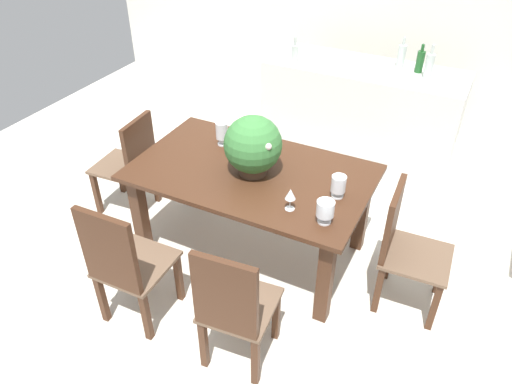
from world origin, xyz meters
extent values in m
plane|color=silver|center=(0.00, 0.00, 0.00)|extent=(7.04, 7.04, 0.00)
cube|color=silver|center=(0.00, 2.60, 1.30)|extent=(6.40, 0.10, 2.60)
cube|color=#422616|center=(0.00, -0.03, 0.75)|extent=(1.75, 1.06, 0.04)
cube|color=#422616|center=(-0.76, -0.45, 0.36)|extent=(0.09, 0.09, 0.73)
cube|color=#422616|center=(0.76, -0.45, 0.36)|extent=(0.09, 0.09, 0.73)
cube|color=#422616|center=(-0.76, 0.39, 0.36)|extent=(0.09, 0.09, 0.73)
cube|color=#422616|center=(0.76, 0.39, 0.36)|extent=(0.09, 0.09, 0.73)
cube|color=#422616|center=(1.46, -0.20, 0.21)|extent=(0.05, 0.05, 0.42)
cube|color=#422616|center=(1.44, 0.16, 0.21)|extent=(0.05, 0.05, 0.42)
cube|color=#422616|center=(1.08, -0.22, 0.21)|extent=(0.05, 0.05, 0.42)
cube|color=#422616|center=(1.07, 0.14, 0.21)|extent=(0.05, 0.05, 0.42)
cube|color=brown|center=(1.26, -0.03, 0.44)|extent=(0.47, 0.46, 0.03)
cube|color=#422616|center=(1.06, -0.04, 0.69)|extent=(0.06, 0.41, 0.49)
cube|color=#422616|center=(-0.22, -0.75, 0.21)|extent=(0.05, 0.05, 0.42)
cube|color=#422616|center=(-0.58, -0.76, 0.21)|extent=(0.05, 0.05, 0.42)
cube|color=#422616|center=(-0.21, -1.14, 0.21)|extent=(0.05, 0.05, 0.42)
cube|color=#422616|center=(-0.57, -1.15, 0.21)|extent=(0.05, 0.05, 0.42)
cube|color=brown|center=(-0.39, -0.95, 0.44)|extent=(0.45, 0.47, 0.03)
cube|color=#422616|center=(-0.39, -1.16, 0.73)|extent=(0.40, 0.05, 0.55)
cube|color=#422616|center=(-1.47, 0.13, 0.21)|extent=(0.05, 0.05, 0.42)
cube|color=#422616|center=(-1.44, -0.22, 0.21)|extent=(0.05, 0.05, 0.42)
cube|color=#422616|center=(-1.08, 0.16, 0.21)|extent=(0.05, 0.05, 0.42)
cube|color=#422616|center=(-1.06, -0.19, 0.21)|extent=(0.05, 0.05, 0.42)
cube|color=brown|center=(-1.26, -0.03, 0.44)|extent=(0.49, 0.46, 0.03)
cube|color=#422616|center=(-1.05, -0.01, 0.69)|extent=(0.07, 0.40, 0.48)
cube|color=#422616|center=(0.55, -0.75, 0.21)|extent=(0.05, 0.05, 0.42)
cube|color=#422616|center=(0.20, -0.78, 0.21)|extent=(0.05, 0.05, 0.42)
cube|color=#422616|center=(0.58, -1.11, 0.21)|extent=(0.05, 0.05, 0.42)
cube|color=#422616|center=(0.24, -1.15, 0.21)|extent=(0.05, 0.05, 0.42)
cube|color=brown|center=(0.39, -0.95, 0.44)|extent=(0.46, 0.48, 0.03)
cube|color=#422616|center=(0.41, -1.15, 0.72)|extent=(0.39, 0.08, 0.54)
cylinder|color=#4C3828|center=(0.02, -0.05, 0.80)|extent=(0.21, 0.21, 0.08)
sphere|color=#387538|center=(0.02, -0.05, 1.00)|extent=(0.42, 0.42, 0.42)
sphere|color=silver|center=(0.01, 0.12, 1.08)|extent=(0.04, 0.04, 0.04)
sphere|color=silver|center=(0.19, -0.14, 1.08)|extent=(0.05, 0.05, 0.05)
sphere|color=silver|center=(0.08, 0.09, 0.97)|extent=(0.04, 0.04, 0.04)
sphere|color=silver|center=(-0.12, 0.01, 1.09)|extent=(0.05, 0.05, 0.05)
cylinder|color=silver|center=(0.67, -0.05, 0.77)|extent=(0.08, 0.08, 0.01)
cylinder|color=silver|center=(0.67, -0.05, 0.79)|extent=(0.03, 0.03, 0.03)
cylinder|color=silver|center=(0.67, -0.05, 0.87)|extent=(0.10, 0.10, 0.12)
cylinder|color=silver|center=(-0.38, 0.21, 0.77)|extent=(0.08, 0.08, 0.01)
cylinder|color=silver|center=(-0.38, 0.21, 0.80)|extent=(0.03, 0.03, 0.05)
cylinder|color=silver|center=(-0.38, 0.21, 0.89)|extent=(0.10, 0.10, 0.14)
cylinder|color=silver|center=(0.69, -0.35, 0.77)|extent=(0.09, 0.09, 0.01)
cylinder|color=silver|center=(0.69, -0.35, 0.80)|extent=(0.02, 0.02, 0.04)
cylinder|color=silver|center=(0.69, -0.35, 0.87)|extent=(0.12, 0.12, 0.10)
cylinder|color=silver|center=(0.44, -0.33, 0.77)|extent=(0.06, 0.06, 0.00)
cylinder|color=silver|center=(0.44, -0.33, 0.81)|extent=(0.01, 0.01, 0.08)
cone|color=silver|center=(0.44, -0.33, 0.89)|extent=(0.07, 0.07, 0.07)
cube|color=silver|center=(0.30, 1.78, 0.49)|extent=(1.92, 0.69, 0.98)
cylinder|color=#B2BFB7|center=(-0.36, 1.60, 1.06)|extent=(0.06, 0.06, 0.16)
cylinder|color=#B2BFB7|center=(-0.36, 1.60, 1.18)|extent=(0.03, 0.03, 0.09)
cylinder|color=#194C1E|center=(0.77, 1.88, 1.08)|extent=(0.07, 0.07, 0.20)
cylinder|color=#194C1E|center=(0.77, 1.88, 1.21)|extent=(0.03, 0.03, 0.07)
cylinder|color=#B2BFB7|center=(0.87, 1.77, 1.09)|extent=(0.08, 0.08, 0.22)
cylinder|color=#B2BFB7|center=(0.87, 1.77, 1.24)|extent=(0.03, 0.03, 0.09)
cylinder|color=#B2BFB7|center=(0.59, 1.93, 1.08)|extent=(0.07, 0.07, 0.21)
cylinder|color=#B2BFB7|center=(0.59, 1.93, 1.23)|extent=(0.03, 0.03, 0.07)
camera|label=1|loc=(1.39, -2.70, 2.73)|focal=34.30mm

